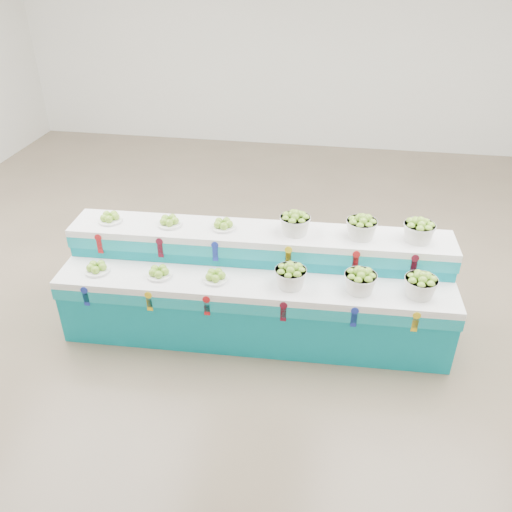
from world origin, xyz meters
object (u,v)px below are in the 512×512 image
(plate_upper_mid, at_px, (169,221))
(basket_upper_right, at_px, (419,230))
(display_stand, at_px, (256,287))
(basket_lower_left, at_px, (291,276))

(plate_upper_mid, relative_size, basket_upper_right, 0.83)
(display_stand, xyz_separation_m, basket_upper_right, (1.50, 0.29, 0.62))
(display_stand, distance_m, basket_lower_left, 0.53)
(plate_upper_mid, bearing_deg, basket_lower_left, -18.46)
(basket_lower_left, xyz_separation_m, plate_upper_mid, (-1.27, 0.42, 0.24))
(display_stand, relative_size, basket_lower_left, 12.89)
(plate_upper_mid, distance_m, basket_upper_right, 2.42)
(basket_lower_left, distance_m, basket_upper_right, 1.29)
(plate_upper_mid, bearing_deg, display_stand, -12.48)
(basket_upper_right, bearing_deg, display_stand, -169.05)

